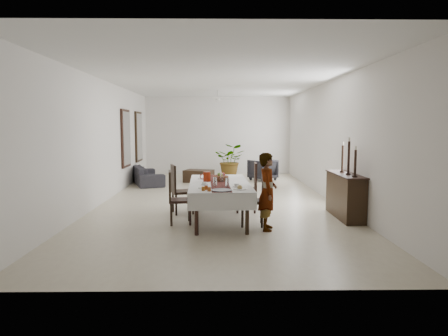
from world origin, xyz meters
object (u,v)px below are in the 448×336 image
Objects in this scene: sofa at (148,175)px; sideboard_body at (345,196)px; red_pitcher at (207,177)px; woman at (268,192)px; dining_table_top at (219,184)px.

sideboard_body is at bearing -153.77° from sofa.
sofa is (-5.22, 5.15, -0.16)m from sideboard_body.
red_pitcher is 0.14× the size of woman.
red_pitcher reaches higher than sideboard_body.
woman reaches higher than sideboard_body.
dining_table_top is 1.25m from woman.
sideboard_body is 0.73× the size of sofa.
woman is (1.19, -1.00, -0.16)m from red_pitcher.
woman is (0.92, -0.85, -0.02)m from dining_table_top.
woman reaches higher than sofa.
dining_table_top is 2.77m from sideboard_body.
sofa is (-2.47, 5.33, -0.46)m from dining_table_top.
sofa is (-2.20, 5.18, -0.60)m from red_pitcher.
sideboard_body reaches higher than dining_table_top.
dining_table_top reaches higher than sofa.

